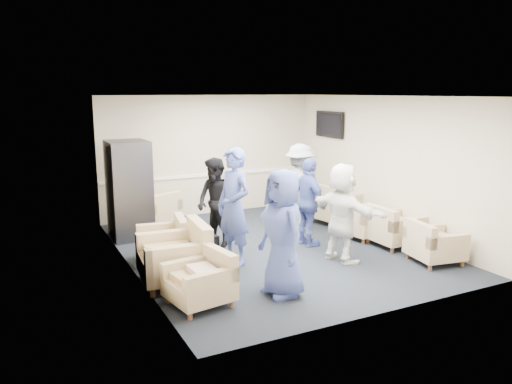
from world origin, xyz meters
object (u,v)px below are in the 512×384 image
armchair_right_far (333,206)px  person_front_left (282,233)px  armchair_right_midnear (392,229)px  vending_machine (129,189)px  armchair_corner (157,212)px  person_front_right (342,213)px  armchair_right_midfar (361,222)px  person_mid_left (234,207)px  armchair_left_mid (178,258)px  person_mid_right (309,202)px  person_back_right (300,187)px  person_back_left (216,203)px  armchair_left_near (203,282)px  armchair_right_near (432,245)px  armchair_left_far (165,243)px

armchair_right_far → person_front_left: bearing=125.4°
armchair_right_midnear → vending_machine: 4.98m
armchair_corner → person_front_right: (2.17, -3.41, 0.51)m
armchair_right_midfar → person_mid_left: bearing=86.3°
armchair_left_mid → person_mid_right: (2.70, 0.71, 0.43)m
vending_machine → person_front_left: 3.96m
vending_machine → person_mid_left: 2.58m
armchair_right_far → armchair_corner: armchair_right_far is taller
armchair_right_midfar → armchair_corner: 4.14m
person_back_right → person_back_left: bearing=99.5°
person_front_left → person_back_right: size_ratio=1.01×
armchair_left_mid → person_back_left: (1.18, 1.44, 0.43)m
armchair_right_midnear → person_mid_left: (-2.96, 0.42, 0.64)m
vending_machine → person_mid_right: bearing=-35.7°
armchair_left_near → armchair_right_midnear: armchair_right_midnear is taller
person_front_left → person_front_right: (1.57, 0.79, -0.06)m
armchair_left_near → armchair_right_midfar: bearing=102.4°
armchair_right_far → person_back_left: size_ratio=0.65×
armchair_right_near → person_back_left: size_ratio=0.53×
armchair_left_far → armchair_right_near: 4.41m
person_back_right → armchair_left_near: bearing=131.4°
person_back_left → armchair_right_far: bearing=78.9°
armchair_left_far → armchair_right_midfar: 3.78m
person_mid_left → person_back_left: size_ratio=1.18×
armchair_corner → person_front_left: size_ratio=0.59×
person_front_left → armchair_left_far: bearing=-155.6°
person_mid_right → vending_machine: bearing=52.1°
armchair_right_midfar → armchair_right_far: size_ratio=0.83×
person_back_left → person_back_right: (1.95, 0.28, 0.07)m
armchair_right_midfar → vending_machine: 4.49m
person_back_right → person_mid_right: person_back_right is taller
armchair_right_far → person_mid_left: 3.32m
person_mid_right → person_front_right: size_ratio=0.98×
armchair_right_midfar → armchair_right_far: bearing=-17.0°
armchair_right_near → armchair_corner: (-3.46, 4.16, 0.02)m
armchair_left_near → armchair_left_far: armchair_left_far is taller
armchair_right_near → vending_machine: 5.57m
armchair_right_midfar → vending_machine: vending_machine is taller
person_back_right → person_mid_left: bearing=123.9°
armchair_left_far → armchair_corner: size_ratio=0.85×
person_back_left → armchair_right_near: bearing=30.6°
person_mid_right → person_back_right: bearing=-25.5°
armchair_right_near → vending_machine: size_ratio=0.46×
armchair_left_mid → armchair_left_far: (0.11, 1.03, -0.07)m
armchair_left_far → person_front_right: (2.62, -1.30, 0.51)m
armchair_right_far → armchair_left_mid: bearing=104.7°
armchair_left_mid → armchair_right_midnear: (4.04, -0.02, -0.06)m
vending_machine → person_front_left: bearing=-71.8°
armchair_left_far → person_back_right: person_back_right is taller
vending_machine → person_front_right: bearing=-46.6°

